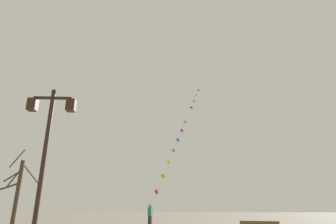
# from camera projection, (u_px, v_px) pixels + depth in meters

# --- Properties ---
(twin_lantern_lamp_post) EXTENTS (1.52, 0.28, 5.16)m
(twin_lantern_lamp_post) POSITION_uv_depth(u_px,v_px,m) (47.00, 136.00, 8.69)
(twin_lantern_lamp_post) COLOR black
(twin_lantern_lamp_post) RESTS_ON ground_plane
(kite_train) EXTENTS (7.59, 16.73, 18.59)m
(kite_train) POSITION_uv_depth(u_px,v_px,m) (182.00, 131.00, 31.54)
(kite_train) COLOR brown
(kite_train) RESTS_ON ground_plane
(kite_flyer) EXTENTS (0.35, 0.63, 1.71)m
(kite_flyer) POSITION_uv_depth(u_px,v_px,m) (150.00, 216.00, 18.79)
(kite_flyer) COLOR #1E1E2D
(kite_flyer) RESTS_ON ground_plane
(bare_tree) EXTENTS (1.80, 1.85, 4.56)m
(bare_tree) POSITION_uv_depth(u_px,v_px,m) (16.00, 193.00, 14.88)
(bare_tree) COLOR #423323
(bare_tree) RESTS_ON ground_plane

